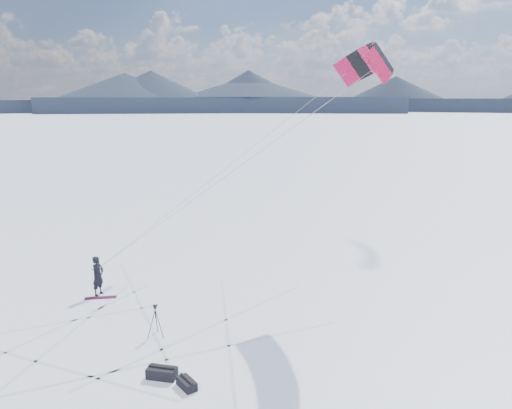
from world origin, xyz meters
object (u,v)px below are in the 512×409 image
at_px(snowkiter, 99,295).
at_px(snowboard, 101,298).
at_px(gear_bag_b, 187,383).
at_px(gear_bag_a, 162,373).
at_px(tripod, 156,316).

bearing_deg(snowkiter, snowboard, -134.28).
height_order(snowkiter, snowboard, snowkiter).
bearing_deg(gear_bag_b, gear_bag_a, -158.49).
relative_size(tripod, gear_bag_b, 1.52).
distance_m(snowkiter, gear_bag_b, 8.79).
bearing_deg(snowkiter, tripod, -119.09).
distance_m(snowkiter, gear_bag_a, 7.88).
xyz_separation_m(tripod, gear_bag_b, (2.63, -2.61, -0.64)).
relative_size(snowkiter, tripod, 1.45).
distance_m(snowkiter, tripod, 5.22).
bearing_deg(gear_bag_b, snowboard, 178.19).
xyz_separation_m(snowkiter, gear_bag_b, (7.11, -5.18, 0.15)).
bearing_deg(snowboard, tripod, -57.98).
bearing_deg(gear_bag_a, tripod, 117.22).
height_order(tripod, gear_bag_b, tripod).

